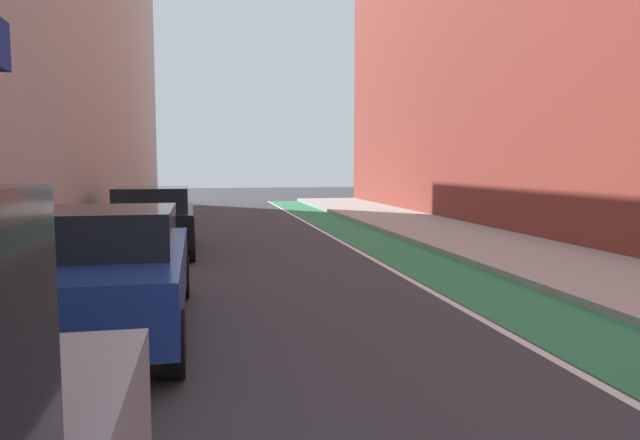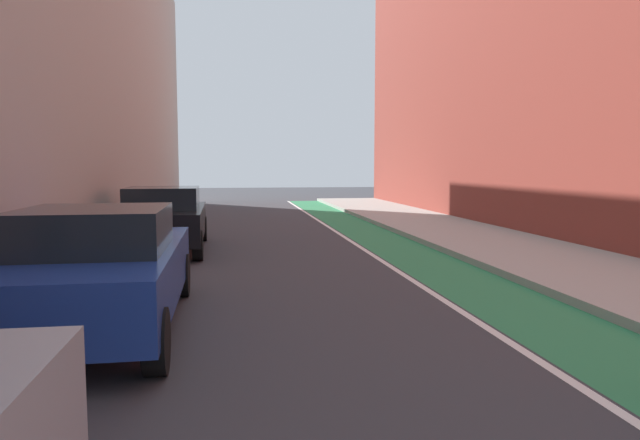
# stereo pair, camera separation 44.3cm
# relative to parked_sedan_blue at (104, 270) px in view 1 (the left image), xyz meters

# --- Properties ---
(ground_plane) EXTENTS (83.83, 83.83, 0.00)m
(ground_plane) POSITION_rel_parked_sedan_blue_xyz_m (2.71, 4.52, -0.79)
(ground_plane) COLOR #38383D
(bike_lane_paint) EXTENTS (1.60, 38.11, 0.00)m
(bike_lane_paint) POSITION_rel_parked_sedan_blue_xyz_m (5.66, 6.52, -0.79)
(bike_lane_paint) COLOR #2D8451
(bike_lane_paint) RESTS_ON ground
(lane_divider_stripe) EXTENTS (0.12, 38.11, 0.00)m
(lane_divider_stripe) POSITION_rel_parked_sedan_blue_xyz_m (4.76, 6.52, -0.78)
(lane_divider_stripe) COLOR white
(lane_divider_stripe) RESTS_ON ground
(sidewalk_right) EXTENTS (3.40, 38.11, 0.14)m
(sidewalk_right) POSITION_rel_parked_sedan_blue_xyz_m (8.16, 6.52, -0.72)
(sidewalk_right) COLOR #A8A59E
(sidewalk_right) RESTS_ON ground
(building_facade_left) EXTENTS (4.15, 38.11, 10.83)m
(building_facade_left) POSITION_rel_parked_sedan_blue_xyz_m (-2.85, 6.50, 4.63)
(building_facade_left) COLOR #B2ADA3
(building_facade_left) RESTS_ON ground
(building_facade_right) EXTENTS (2.40, 34.11, 13.49)m
(building_facade_right) POSITION_rel_parked_sedan_blue_xyz_m (11.06, 8.52, 5.96)
(building_facade_right) COLOR brown
(building_facade_right) RESTS_ON ground
(parked_sedan_blue) EXTENTS (1.98, 4.51, 1.53)m
(parked_sedan_blue) POSITION_rel_parked_sedan_blue_xyz_m (0.00, 0.00, 0.00)
(parked_sedan_blue) COLOR navy
(parked_sedan_blue) RESTS_ON ground
(parked_sedan_black) EXTENTS (1.97, 4.42, 1.53)m
(parked_sedan_black) POSITION_rel_parked_sedan_blue_xyz_m (0.00, 6.71, -0.00)
(parked_sedan_black) COLOR black
(parked_sedan_black) RESTS_ON ground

